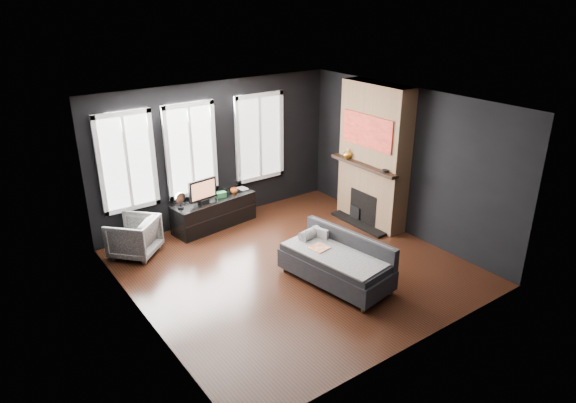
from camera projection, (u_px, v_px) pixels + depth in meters
floor at (294, 267)px, 8.45m from camera, size 5.00×5.00×0.00m
ceiling at (294, 104)px, 7.41m from camera, size 5.00×5.00×0.00m
wall_back at (217, 152)px, 9.81m from camera, size 5.00×0.02×2.70m
wall_left at (137, 233)px, 6.59m from camera, size 0.02×5.00×2.70m
wall_right at (405, 162)px, 9.28m from camera, size 0.02×5.00×2.70m
windows at (192, 102)px, 9.14m from camera, size 4.00×0.16×1.76m
fireplace at (374, 156)px, 9.62m from camera, size 0.70×1.62×2.70m
sofa at (336, 261)px, 7.88m from camera, size 1.15×1.88×0.76m
stripe_pillow at (320, 237)px, 8.27m from camera, size 0.15×0.29×0.29m
armchair at (134, 235)px, 8.72m from camera, size 0.99×0.99×0.75m
media_console at (214, 213)px, 9.81m from camera, size 1.70×0.74×0.57m
monitor at (202, 190)px, 9.42m from camera, size 0.60×0.21×0.53m
desk_fan at (180, 200)px, 9.23m from camera, size 0.27×0.27×0.31m
mug at (234, 190)px, 9.94m from camera, size 0.14×0.12×0.14m
book at (239, 185)px, 10.09m from camera, size 0.16×0.03×0.22m
storage_box at (221, 195)px, 9.76m from camera, size 0.20×0.14×0.11m
mantel_vase at (348, 154)px, 9.83m from camera, size 0.24×0.24×0.18m
mantel_clock at (385, 171)px, 9.11m from camera, size 0.16×0.16×0.04m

